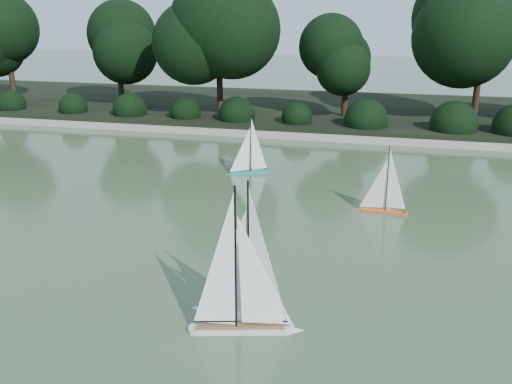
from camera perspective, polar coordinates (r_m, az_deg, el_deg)
ground at (r=8.22m, az=-6.82°, el=-8.05°), size 80.00×80.00×0.00m
pond_coping at (r=16.48m, az=4.41°, el=5.62°), size 40.00×0.35×0.18m
far_bank at (r=20.35m, az=6.41°, el=8.08°), size 40.00×8.00×0.30m
tree_line at (r=18.39m, az=9.89°, el=14.71°), size 26.31×3.93×4.39m
shrub_hedge at (r=17.28m, az=4.96°, el=7.39°), size 29.10×1.10×1.10m
sailboat_white_a at (r=6.92m, az=-1.90°, el=-10.42°), size 1.38×0.47×1.88m
sailboat_white_b at (r=6.68m, az=-0.65°, el=-11.60°), size 1.36×0.54×1.87m
sailboat_orange at (r=10.71m, az=12.26°, el=-0.84°), size 1.00×0.22×1.36m
sailboat_teal at (r=12.91m, az=-1.02°, el=2.81°), size 0.97×0.59×1.40m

